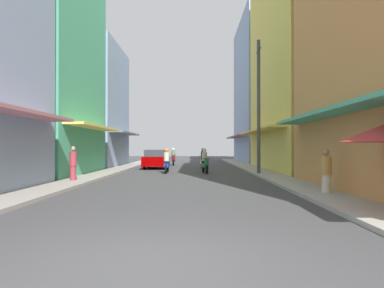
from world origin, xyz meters
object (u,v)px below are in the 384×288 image
Objects in this scene: motorbike_maroon at (173,158)px; utility_pole at (259,106)px; pedestrian_crossing at (73,164)px; parked_car at (156,159)px; pedestrian_far at (326,173)px; motorbike_white at (203,160)px; motorbike_green at (205,162)px; motorbike_blue at (167,162)px.

utility_pole is (5.68, -10.94, 3.33)m from motorbike_maroon.
utility_pole reaches higher than pedestrian_crossing.
pedestrian_far reaches higher than parked_car.
motorbike_white is 0.44× the size of parked_car.
motorbike_green is at bearing 110.37° from pedestrian_far.
motorbike_maroon is 15.64m from pedestrian_crossing.
motorbike_maroon is 0.44× the size of parked_car.
pedestrian_far is (6.17, -10.22, 0.08)m from motorbike_blue.
parked_car is (-1.04, -4.55, 0.04)m from motorbike_maroon.
motorbike_blue is 11.94m from pedestrian_far.
motorbike_maroon is at bearing 91.11° from motorbike_blue.
motorbike_maroon is 1.00× the size of motorbike_green.
motorbike_maroon is 1.07× the size of pedestrian_crossing.
motorbike_green is at bearing 153.29° from utility_pole.
pedestrian_far is (6.35, -19.51, 0.08)m from motorbike_maroon.
utility_pole reaches higher than parked_car.
utility_pole is at bearing -62.21° from motorbike_white.
motorbike_blue is at bearing 57.00° from pedestrian_crossing.
motorbike_blue is at bearing -75.62° from parked_car.
motorbike_maroon is (-0.18, 9.28, 0.00)m from motorbike_blue.
motorbike_white is at bearing 90.42° from motorbike_green.
parked_car is 0.52× the size of utility_pole.
motorbike_blue is at bearing 163.26° from utility_pole.
motorbike_green is (0.03, -4.38, 0.00)m from motorbike_white.
motorbike_blue is 1.15× the size of pedestrian_far.
pedestrian_far is at bearing -63.74° from parked_car.
motorbike_maroon reaches higher than parked_car.
motorbike_green is at bearing 42.97° from pedestrian_crossing.
motorbike_maroon is 12.77m from utility_pole.
motorbike_maroon is at bearing 117.45° from utility_pole.
motorbike_blue is 1.00× the size of motorbike_maroon.
pedestrian_crossing is (-3.67, -15.21, 0.14)m from motorbike_maroon.
pedestrian_crossing reaches higher than motorbike_blue.
motorbike_maroon is 0.23× the size of utility_pole.
pedestrian_far is at bearing -71.98° from motorbike_maroon.
pedestrian_far is 0.20× the size of utility_pole.
motorbike_white is at bearing 60.99° from motorbike_blue.
parked_car is at bearing 172.76° from motorbike_white.
utility_pole is (5.50, -1.65, 3.33)m from motorbike_blue.
pedestrian_far is (10.01, -4.30, -0.06)m from pedestrian_crossing.
motorbike_green is at bearing -74.59° from motorbike_maroon.
pedestrian_crossing reaches higher than motorbike_white.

